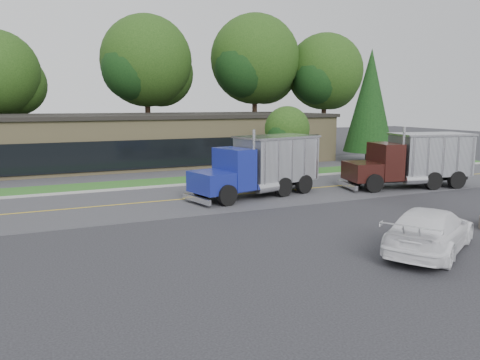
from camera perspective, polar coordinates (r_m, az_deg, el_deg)
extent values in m
plane|color=#38383E|center=(17.79, 1.44, -7.80)|extent=(140.00, 140.00, 0.00)
cube|color=#525257|center=(25.95, -7.11, -2.38)|extent=(60.00, 8.00, 0.02)
cube|color=gold|center=(25.95, -7.11, -2.38)|extent=(60.00, 0.12, 0.01)
cube|color=#9E9E99|center=(29.93, -9.46, -0.87)|extent=(60.00, 0.30, 0.12)
cube|color=#296121|center=(31.65, -10.28, -0.34)|extent=(60.00, 3.40, 0.03)
cube|color=#525257|center=(36.47, -12.16, 0.87)|extent=(60.00, 7.00, 0.02)
cube|color=#8E7E57|center=(42.50, -11.29, 4.79)|extent=(32.00, 12.00, 4.00)
cylinder|color=#382619|center=(49.51, -27.13, 4.75)|extent=(0.56, 0.56, 4.31)
sphere|color=#19350E|center=(50.38, -25.79, 10.45)|extent=(5.91, 5.91, 5.91)
cylinder|color=#382619|center=(50.69, -11.11, 6.16)|extent=(0.56, 0.56, 5.15)
sphere|color=#19350E|center=(50.81, -11.36, 14.05)|extent=(9.41, 9.41, 9.41)
sphere|color=#19350E|center=(52.28, -9.68, 12.67)|extent=(7.06, 7.06, 7.06)
sphere|color=black|center=(49.57, -12.80, 13.10)|extent=(6.47, 6.47, 6.47)
cylinder|color=#382619|center=(53.73, 1.78, 6.65)|extent=(0.56, 0.56, 5.43)
sphere|color=#19350E|center=(53.89, 1.82, 14.50)|extent=(9.93, 9.93, 9.93)
sphere|color=#19350E|center=(55.72, 3.02, 13.04)|extent=(7.45, 7.45, 7.45)
sphere|color=black|center=(52.31, 0.70, 13.64)|extent=(6.83, 6.83, 6.83)
cylinder|color=#382619|center=(56.00, 10.12, 6.27)|extent=(0.56, 0.56, 4.75)
sphere|color=#19350E|center=(56.04, 10.32, 12.87)|extent=(8.69, 8.69, 8.69)
sphere|color=#19350E|center=(57.80, 11.03, 11.66)|extent=(6.52, 6.52, 6.52)
sphere|color=black|center=(54.57, 9.57, 12.14)|extent=(5.98, 5.98, 5.98)
cylinder|color=#382619|center=(43.36, 15.27, 2.74)|extent=(0.44, 0.44, 1.00)
cone|color=black|center=(43.10, 15.56, 9.30)|extent=(4.37, 4.37, 8.93)
cylinder|color=#382619|center=(35.20, 5.69, 2.23)|extent=(0.56, 0.56, 1.82)
sphere|color=#19350E|center=(34.98, 5.76, 6.25)|extent=(3.33, 3.33, 3.33)
sphere|color=#19350E|center=(35.68, 6.29, 5.63)|extent=(2.50, 2.50, 2.50)
sphere|color=black|center=(34.47, 5.25, 5.69)|extent=(2.29, 2.29, 2.29)
cube|color=black|center=(26.80, 2.35, -0.70)|extent=(7.53, 2.72, 0.28)
cube|color=navy|center=(24.78, -3.45, -0.25)|extent=(2.28, 2.66, 1.10)
cube|color=navy|center=(25.52, -0.73, 1.42)|extent=(1.83, 2.64, 2.20)
cube|color=black|center=(25.14, -1.77, 2.21)|extent=(0.55, 2.06, 0.90)
cube|color=silver|center=(27.44, 4.47, 2.58)|extent=(4.95, 3.48, 2.50)
cube|color=silver|center=(27.31, 4.51, 5.28)|extent=(5.13, 3.66, 0.12)
cylinder|color=black|center=(25.91, -4.56, -1.07)|extent=(1.15, 0.60, 1.10)
cylinder|color=black|center=(24.04, -1.58, -1.86)|extent=(1.15, 0.60, 1.10)
cylinder|color=black|center=(28.71, 3.39, -0.03)|extent=(1.15, 0.60, 1.10)
cylinder|color=black|center=(27.04, 6.58, -0.67)|extent=(1.15, 0.60, 1.10)
cube|color=black|center=(31.31, 20.04, 0.20)|extent=(7.64, 2.43, 0.28)
cube|color=black|center=(29.57, 14.73, 1.03)|extent=(2.22, 2.60, 1.10)
cube|color=black|center=(30.21, 17.27, 2.23)|extent=(1.75, 2.61, 2.20)
cube|color=black|center=(29.88, 16.35, 2.97)|extent=(0.46, 2.07, 0.90)
cube|color=silver|center=(31.86, 22.18, 2.85)|extent=(4.93, 3.32, 2.50)
cube|color=silver|center=(31.76, 22.33, 5.18)|extent=(5.10, 3.50, 0.12)
cylinder|color=black|center=(30.73, 13.97, 0.33)|extent=(1.15, 0.55, 1.10)
cylinder|color=black|center=(28.73, 16.03, -0.38)|extent=(1.15, 0.55, 1.10)
cylinder|color=black|center=(33.16, 21.36, 0.60)|extent=(1.15, 0.55, 1.10)
cylinder|color=black|center=(31.32, 23.71, -0.03)|extent=(1.15, 0.55, 1.10)
imported|color=white|center=(18.00, 22.14, -5.67)|extent=(5.83, 4.71, 1.59)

